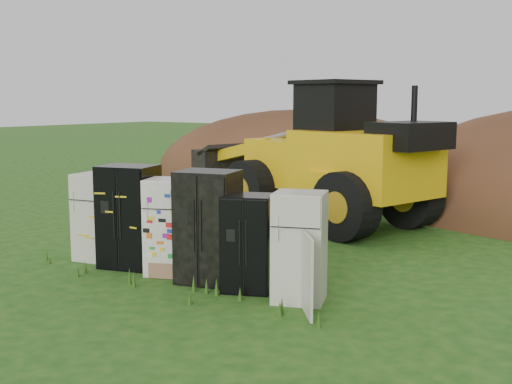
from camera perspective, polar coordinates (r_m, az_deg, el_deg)
ground at (r=11.67m, az=-5.80°, el=-7.63°), size 120.00×120.00×0.00m
fridge_leftmost at (r=13.15m, az=-13.88°, el=-2.15°), size 0.90×0.87×1.74m
fridge_black_side at (r=12.45m, az=-11.22°, el=-2.14°), size 1.20×1.06×1.95m
fridge_sticker at (r=11.82m, az=-7.71°, el=-3.07°), size 1.01×0.98×1.76m
fridge_dark_mid at (r=11.22m, az=-4.27°, el=-3.10°), size 1.19×1.06×1.97m
fridge_black_right at (r=10.72m, az=-0.72°, el=-4.55°), size 1.01×0.94×1.62m
fridge_open_door at (r=10.18m, az=3.89°, el=-4.89°), size 1.00×0.97×1.75m
wheel_loader at (r=17.04m, az=4.72°, el=3.64°), size 8.11×5.01×3.66m
dirt_mound_left at (r=27.70m, az=3.99°, el=1.61°), size 13.65×10.24×5.54m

